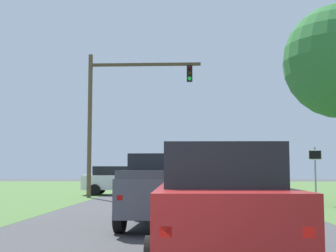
{
  "coord_description": "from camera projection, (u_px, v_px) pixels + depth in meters",
  "views": [
    {
      "loc": [
        0.5,
        -4.04,
        1.57
      ],
      "look_at": [
        -0.34,
        14.53,
        3.29
      ],
      "focal_mm": 50.0,
      "sensor_mm": 36.0,
      "label": 1
    }
  ],
  "objects": [
    {
      "name": "ground_plane",
      "position": [
        174.0,
        217.0,
        15.4
      ],
      "size": [
        120.0,
        120.0,
        0.0
      ],
      "primitive_type": "plane",
      "color": "#424244"
    },
    {
      "name": "red_suv_near",
      "position": [
        219.0,
        204.0,
        7.42
      ],
      "size": [
        2.22,
        4.49,
        1.94
      ],
      "color": "maroon",
      "rests_on": "ground_plane"
    },
    {
      "name": "traffic_light",
      "position": [
        117.0,
        104.0,
        26.29
      ],
      "size": [
        6.37,
        0.4,
        8.07
      ],
      "color": "brown",
      "rests_on": "ground_plane"
    },
    {
      "name": "crossing_suv_far",
      "position": [
        119.0,
        180.0,
        28.7
      ],
      "size": [
        4.51,
        2.21,
        1.74
      ],
      "color": "silver",
      "rests_on": "ground_plane"
    },
    {
      "name": "pickup_truck_lead",
      "position": [
        164.0,
        190.0,
        12.89
      ],
      "size": [
        2.35,
        4.92,
        1.97
      ],
      "color": "#4C515B",
      "rests_on": "ground_plane"
    },
    {
      "name": "keep_moving_sign",
      "position": [
        315.0,
        168.0,
        20.51
      ],
      "size": [
        0.6,
        0.09,
        2.55
      ],
      "color": "gray",
      "rests_on": "ground_plane"
    }
  ]
}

